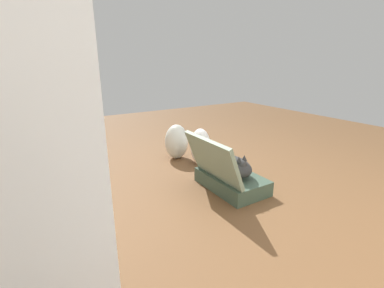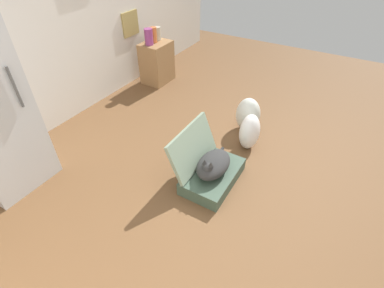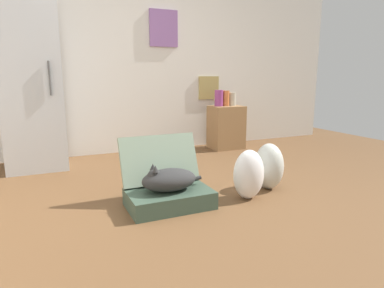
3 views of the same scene
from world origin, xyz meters
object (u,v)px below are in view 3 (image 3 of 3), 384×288
Objects in this scene: plastic_bag_white at (249,174)px; cat at (168,180)px; refrigerator at (31,87)px; vase_tall at (219,98)px; vase_short at (232,99)px; suitcase_base at (169,199)px; vase_round at (226,98)px; side_table at (226,127)px; plastic_bag_clear at (269,166)px.

cat is at bearing 172.11° from plastic_bag_white.
vase_tall is (2.37, 0.07, -0.19)m from refrigerator.
plastic_bag_white is 2.28× the size of vase_short.
cat is (-0.01, 0.00, 0.16)m from suitcase_base.
vase_short reaches higher than plastic_bag_white.
vase_round is (2.48, 0.07, -0.20)m from refrigerator.
side_table is at bearing 49.18° from suitcase_base.
plastic_bag_white is at bearing -114.17° from vase_round.
vase_tall reaches higher than vase_round.
vase_round is at bearing -168.46° from vase_short.
plastic_bag_clear is 0.23× the size of refrigerator.
refrigerator is 2.38m from vase_tall.
vase_short is at bearing 69.93° from plastic_bag_clear.
vase_tall is at bearing 51.57° from cat.
plastic_bag_white reaches higher than cat.
refrigerator is 2.49m from vase_round.
refrigerator reaches higher than cat.
plastic_bag_white is 0.70× the size of side_table.
plastic_bag_white is 1.00× the size of plastic_bag_clear.
plastic_bag_white is (0.69, -0.10, -0.02)m from cat.
vase_tall is (1.41, 1.79, 0.65)m from suitcase_base.
cat is 1.00m from plastic_bag_clear.
refrigerator is at bearing 139.55° from plastic_bag_clear.
plastic_bag_clear is at bearing -107.14° from side_table.
suitcase_base is at bearing -2.80° from cat.
vase_round is (0.53, 1.74, 0.50)m from plastic_bag_clear.
plastic_bag_white is (0.68, -0.09, 0.14)m from suitcase_base.
refrigerator reaches higher than plastic_bag_white.
side_table is at bearing 72.86° from plastic_bag_clear.
plastic_bag_white is at bearing -155.35° from plastic_bag_clear.
plastic_bag_white is 2.54m from refrigerator.
plastic_bag_white is 1.89× the size of vase_tall.
vase_short is at bearing 5.58° from vase_tall.
side_table is (2.48, 0.05, -0.61)m from refrigerator.
side_table is at bearing 49.03° from cat.
cat is 0.85× the size of side_table.
plastic_bag_clear is 0.70× the size of side_table.
vase_tall is at bearing 51.73° from suitcase_base.
vase_short is (1.65, 1.81, 0.47)m from cat.
plastic_bag_white is at bearing -114.42° from side_table.
suitcase_base is at bearing -132.16° from vase_short.
vase_short reaches higher than cat.
vase_round is (0.00, 0.02, 0.41)m from side_table.
vase_tall is at bearing 179.51° from vase_round.
vase_tall is 0.11m from vase_round.
vase_short is (2.60, 0.10, -0.21)m from refrigerator.
plastic_bag_white is 0.35m from plastic_bag_clear.
side_table is 2.71× the size of vase_tall.
side_table is at bearing -90.00° from vase_round.
side_table reaches higher than suitcase_base.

